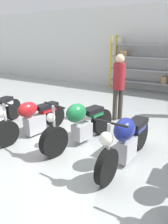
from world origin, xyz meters
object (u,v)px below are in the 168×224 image
(motorcycle_blue, at_px, (126,140))
(person_browsing, at_px, (119,82))
(shelving_rack, at_px, (168,65))
(motorcycle_red, at_px, (33,119))
(motorcycle_green, at_px, (80,124))

(motorcycle_blue, relative_size, person_browsing, 1.12)
(shelving_rack, xyz_separation_m, motorcycle_red, (-1.71, -5.98, -0.78))
(motorcycle_blue, bearing_deg, motorcycle_red, -88.87)
(shelving_rack, relative_size, motorcycle_blue, 2.34)
(motorcycle_red, bearing_deg, motorcycle_blue, 95.58)
(motorcycle_green, bearing_deg, shelving_rack, -174.37)
(motorcycle_red, bearing_deg, person_browsing, 155.45)
(person_browsing, bearing_deg, motorcycle_red, 93.02)
(shelving_rack, relative_size, motorcycle_green, 2.29)
(motorcycle_red, relative_size, person_browsing, 1.10)
(motorcycle_green, distance_m, person_browsing, 1.95)
(shelving_rack, bearing_deg, motorcycle_red, -105.96)
(motorcycle_red, xyz_separation_m, person_browsing, (1.26, 2.04, 0.67))
(motorcycle_blue, xyz_separation_m, person_browsing, (-1.08, 2.11, 0.60))
(shelving_rack, height_order, motorcycle_green, shelving_rack)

